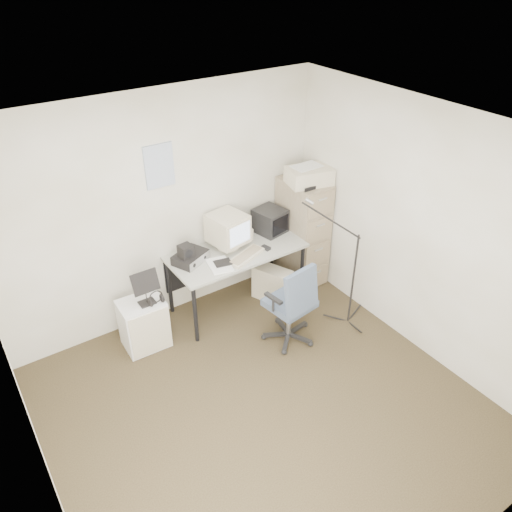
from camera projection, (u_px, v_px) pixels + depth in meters
floor at (265, 408)px, 4.55m from camera, size 3.60×3.60×0.01m
ceiling at (268, 145)px, 3.20m from camera, size 3.60×3.60×0.01m
wall_back at (166, 211)px, 5.13m from camera, size 3.60×0.02×2.50m
wall_front at (463, 472)px, 2.62m from camera, size 3.60×0.02×2.50m
wall_left at (24, 401)px, 3.02m from camera, size 0.02×3.60×2.50m
wall_right at (421, 234)px, 4.73m from camera, size 0.02×3.60×2.50m
wall_calendar at (159, 166)px, 4.84m from camera, size 0.30×0.02×0.44m
filing_cabinet at (302, 231)px, 5.98m from camera, size 0.40×0.60×1.30m
printer at (309, 176)px, 5.53m from camera, size 0.54×0.43×0.19m
desk at (237, 278)px, 5.66m from camera, size 1.50×0.70×0.73m
crt_monitor at (228, 231)px, 5.42m from camera, size 0.42×0.43×0.40m
crt_tv at (270, 221)px, 5.75m from camera, size 0.36×0.38×0.28m
desk_speaker at (249, 234)px, 5.62m from camera, size 0.08×0.08×0.14m
keyboard at (246, 256)px, 5.35m from camera, size 0.50×0.32×0.03m
mouse at (266, 248)px, 5.48m from camera, size 0.08×0.11×0.03m
radio_receiver at (190, 257)px, 5.25m from camera, size 0.42×0.37×0.10m
radio_speaker at (186, 251)px, 5.14m from camera, size 0.15×0.14×0.14m
papers at (220, 265)px, 5.20m from camera, size 0.28×0.34×0.02m
pc_tower at (272, 284)px, 5.82m from camera, size 0.36×0.49×0.42m
office_chair at (290, 301)px, 5.09m from camera, size 0.63×0.63×0.98m
side_cart at (144, 324)px, 5.12m from camera, size 0.45×0.37×0.55m
music_stand at (145, 287)px, 4.86m from camera, size 0.30×0.22×0.39m
headphones at (156, 299)px, 4.94m from camera, size 0.17×0.17×0.03m
mic_stand at (355, 267)px, 5.20m from camera, size 0.03×0.03×1.45m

